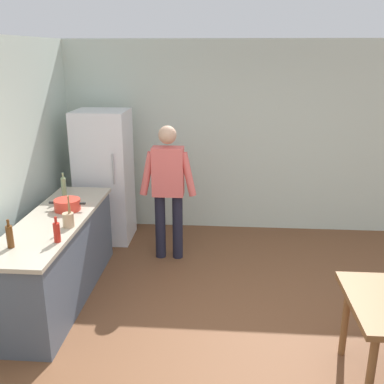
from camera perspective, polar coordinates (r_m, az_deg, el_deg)
ground_plane at (r=4.21m, az=7.48°, el=-19.73°), size 14.00×14.00×0.00m
wall_back at (r=6.45m, az=6.66°, el=6.92°), size 6.40×0.12×2.70m
kitchen_counter at (r=4.95m, az=-16.82°, el=-8.13°), size 0.64×2.20×0.90m
refrigerator at (r=6.19m, az=-11.16°, el=1.95°), size 0.70×0.67×1.80m
person at (r=5.46m, az=-3.07°, el=0.99°), size 0.70×0.22×1.70m
cooking_pot at (r=4.97m, az=-15.70°, el=-1.58°), size 0.40×0.28×0.12m
utensil_jar at (r=4.50m, az=-15.57°, el=-3.37°), size 0.11×0.11×0.32m
bottle_sauce_red at (r=4.17m, az=-16.95°, el=-4.92°), size 0.06×0.06×0.24m
bottle_beer_brown at (r=4.19m, az=-22.33°, el=-5.26°), size 0.06×0.06×0.26m
bottle_vinegar_tall at (r=5.30m, az=-16.10°, el=0.44°), size 0.06×0.06×0.32m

